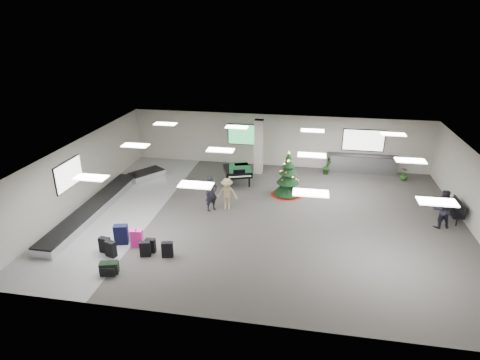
% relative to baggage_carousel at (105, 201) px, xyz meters
% --- Properties ---
extents(ground, '(18.00, 18.00, 0.00)m').
position_rel_baggage_carousel_xyz_m(ground, '(7.84, 0.08, -0.21)').
color(ground, '#3D3A37').
rests_on(ground, ground).
extents(room_envelope, '(18.02, 14.02, 3.21)m').
position_rel_baggage_carousel_xyz_m(room_envelope, '(7.46, 0.75, 2.12)').
color(room_envelope, '#B5B2A6').
rests_on(room_envelope, ground).
extents(baggage_carousel, '(2.28, 9.71, 0.43)m').
position_rel_baggage_carousel_xyz_m(baggage_carousel, '(0.00, 0.00, 0.00)').
color(baggage_carousel, silver).
rests_on(baggage_carousel, ground).
extents(service_counter, '(4.05, 0.65, 1.08)m').
position_rel_baggage_carousel_xyz_m(service_counter, '(12.84, 6.73, 0.33)').
color(service_counter, silver).
rests_on(service_counter, ground).
extents(suitcase_0, '(0.47, 0.35, 0.67)m').
position_rel_baggage_carousel_xyz_m(suitcase_0, '(2.41, -4.21, 0.12)').
color(suitcase_0, black).
rests_on(suitcase_0, ground).
extents(suitcase_1, '(0.44, 0.31, 0.64)m').
position_rel_baggage_carousel_xyz_m(suitcase_1, '(3.71, -3.97, 0.10)').
color(suitcase_1, black).
rests_on(suitcase_1, ground).
extents(pink_suitcase, '(0.51, 0.34, 0.77)m').
position_rel_baggage_carousel_xyz_m(pink_suitcase, '(3.11, -3.38, 0.16)').
color(pink_suitcase, '#F31F95').
rests_on(pink_suitcase, ground).
extents(suitcase_3, '(0.40, 0.23, 0.60)m').
position_rel_baggage_carousel_xyz_m(suitcase_3, '(3.80, -3.66, 0.08)').
color(suitcase_3, black).
rests_on(suitcase_3, ground).
extents(navy_suitcase, '(0.61, 0.45, 0.86)m').
position_rel_baggage_carousel_xyz_m(navy_suitcase, '(2.40, -3.27, 0.21)').
color(navy_suitcase, black).
rests_on(navy_suitcase, ground).
extents(suitcase_5, '(0.45, 0.28, 0.66)m').
position_rel_baggage_carousel_xyz_m(suitcase_5, '(2.04, -3.97, 0.11)').
color(suitcase_5, black).
rests_on(suitcase_5, ground).
extents(green_duffel, '(0.72, 0.50, 0.46)m').
position_rel_baggage_carousel_xyz_m(green_duffel, '(2.85, -5.24, 0.01)').
color(green_duffel, black).
rests_on(green_duffel, ground).
extents(suitcase_7, '(0.47, 0.31, 0.65)m').
position_rel_baggage_carousel_xyz_m(suitcase_7, '(4.57, -3.86, 0.10)').
color(suitcase_7, black).
rests_on(suitcase_7, ground).
extents(black_duffel, '(0.57, 0.37, 0.37)m').
position_rel_baggage_carousel_xyz_m(black_duffel, '(2.86, -5.36, -0.04)').
color(black_duffel, black).
rests_on(black_duffel, ground).
extents(christmas_tree, '(1.70, 1.70, 2.42)m').
position_rel_baggage_carousel_xyz_m(christmas_tree, '(8.74, 2.77, 0.61)').
color(christmas_tree, maroon).
rests_on(christmas_tree, ground).
extents(grand_piano, '(1.89, 2.16, 1.04)m').
position_rel_baggage_carousel_xyz_m(grand_piano, '(5.93, 3.82, 0.53)').
color(grand_piano, black).
rests_on(grand_piano, ground).
extents(bench, '(0.57, 1.51, 0.94)m').
position_rel_baggage_carousel_xyz_m(bench, '(16.44, 1.30, 0.32)').
color(bench, black).
rests_on(bench, ground).
extents(traveler_a, '(0.74, 0.73, 1.73)m').
position_rel_baggage_carousel_xyz_m(traveler_a, '(5.29, 0.35, 0.65)').
color(traveler_a, black).
rests_on(traveler_a, ground).
extents(traveler_b, '(1.08, 0.70, 1.57)m').
position_rel_baggage_carousel_xyz_m(traveler_b, '(6.00, 0.62, 0.57)').
color(traveler_b, '#9B885F').
rests_on(traveler_b, ground).
extents(traveler_bench, '(1.01, 0.88, 1.76)m').
position_rel_baggage_carousel_xyz_m(traveler_bench, '(15.57, 0.47, 0.67)').
color(traveler_bench, black).
rests_on(traveler_bench, ground).
extents(potted_plant_left, '(0.59, 0.52, 0.90)m').
position_rel_baggage_carousel_xyz_m(potted_plant_left, '(10.84, 6.08, 0.24)').
color(potted_plant_left, '#183812').
rests_on(potted_plant_left, ground).
extents(potted_plant_right, '(0.59, 0.59, 0.75)m').
position_rel_baggage_carousel_xyz_m(potted_plant_right, '(15.13, 5.89, 0.16)').
color(potted_plant_right, '#183812').
rests_on(potted_plant_right, ground).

